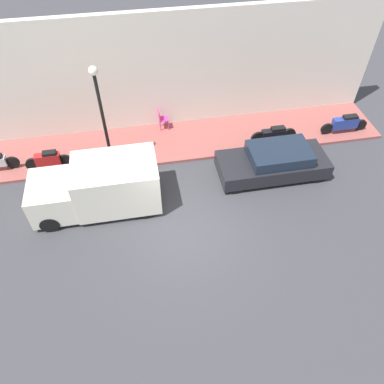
{
  "coord_description": "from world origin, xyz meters",
  "views": [
    {
      "loc": [
        -7.82,
        1.15,
        10.37
      ],
      "look_at": [
        1.23,
        -0.49,
        0.6
      ],
      "focal_mm": 35.0,
      "sensor_mm": 36.0,
      "label": 1
    }
  ],
  "objects_px": {
    "streetlamp": "(100,105)",
    "motorcycle_red": "(48,160)",
    "cafe_chair": "(162,118)",
    "motorcycle_blue": "(345,123)",
    "motorcycle_black": "(274,134)",
    "parked_car": "(274,162)",
    "delivery_van": "(98,187)"
  },
  "relations": [
    {
      "from": "motorcycle_blue",
      "to": "motorcycle_red",
      "type": "relative_size",
      "value": 1.19
    },
    {
      "from": "motorcycle_red",
      "to": "motorcycle_black",
      "type": "bearing_deg",
      "value": -90.18
    },
    {
      "from": "delivery_van",
      "to": "streetlamp",
      "type": "xyz_separation_m",
      "value": [
        2.11,
        -0.46,
        1.91
      ]
    },
    {
      "from": "motorcycle_red",
      "to": "streetlamp",
      "type": "relative_size",
      "value": 0.42
    },
    {
      "from": "motorcycle_blue",
      "to": "streetlamp",
      "type": "height_order",
      "value": "streetlamp"
    },
    {
      "from": "parked_car",
      "to": "delivery_van",
      "type": "relative_size",
      "value": 0.95
    },
    {
      "from": "motorcycle_red",
      "to": "streetlamp",
      "type": "height_order",
      "value": "streetlamp"
    },
    {
      "from": "parked_car",
      "to": "motorcycle_red",
      "type": "xyz_separation_m",
      "value": [
        1.75,
        8.66,
        -0.04
      ]
    },
    {
      "from": "streetlamp",
      "to": "motorcycle_red",
      "type": "bearing_deg",
      "value": 85.98
    },
    {
      "from": "parked_car",
      "to": "streetlamp",
      "type": "distance_m",
      "value": 6.82
    },
    {
      "from": "streetlamp",
      "to": "motorcycle_blue",
      "type": "bearing_deg",
      "value": -88.37
    },
    {
      "from": "motorcycle_black",
      "to": "streetlamp",
      "type": "distance_m",
      "value": 7.23
    },
    {
      "from": "streetlamp",
      "to": "motorcycle_black",
      "type": "bearing_deg",
      "value": -88.82
    },
    {
      "from": "delivery_van",
      "to": "streetlamp",
      "type": "bearing_deg",
      "value": -12.32
    },
    {
      "from": "streetlamp",
      "to": "cafe_chair",
      "type": "height_order",
      "value": "streetlamp"
    },
    {
      "from": "motorcycle_black",
      "to": "cafe_chair",
      "type": "distance_m",
      "value": 4.9
    },
    {
      "from": "motorcycle_red",
      "to": "cafe_chair",
      "type": "bearing_deg",
      "value": -69.03
    },
    {
      "from": "parked_car",
      "to": "motorcycle_black",
      "type": "distance_m",
      "value": 1.82
    },
    {
      "from": "motorcycle_red",
      "to": "cafe_chair",
      "type": "distance_m",
      "value": 5.06
    },
    {
      "from": "motorcycle_blue",
      "to": "cafe_chair",
      "type": "distance_m",
      "value": 8.0
    },
    {
      "from": "motorcycle_blue",
      "to": "streetlamp",
      "type": "xyz_separation_m",
      "value": [
        -0.29,
        10.12,
        2.32
      ]
    },
    {
      "from": "cafe_chair",
      "to": "motorcycle_red",
      "type": "bearing_deg",
      "value": 110.97
    },
    {
      "from": "cafe_chair",
      "to": "streetlamp",
      "type": "bearing_deg",
      "value": 130.78
    },
    {
      "from": "parked_car",
      "to": "motorcycle_red",
      "type": "relative_size",
      "value": 2.38
    },
    {
      "from": "parked_car",
      "to": "motorcycle_blue",
      "type": "distance_m",
      "value": 4.31
    },
    {
      "from": "delivery_van",
      "to": "cafe_chair",
      "type": "relative_size",
      "value": 4.73
    },
    {
      "from": "motorcycle_black",
      "to": "streetlamp",
      "type": "height_order",
      "value": "streetlamp"
    },
    {
      "from": "motorcycle_blue",
      "to": "motorcycle_red",
      "type": "bearing_deg",
      "value": 90.53
    },
    {
      "from": "parked_car",
      "to": "motorcycle_black",
      "type": "height_order",
      "value": "parked_car"
    },
    {
      "from": "cafe_chair",
      "to": "delivery_van",
      "type": "bearing_deg",
      "value": 146.0
    },
    {
      "from": "delivery_van",
      "to": "cafe_chair",
      "type": "bearing_deg",
      "value": -34.0
    },
    {
      "from": "streetlamp",
      "to": "cafe_chair",
      "type": "relative_size",
      "value": 4.54
    }
  ]
}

